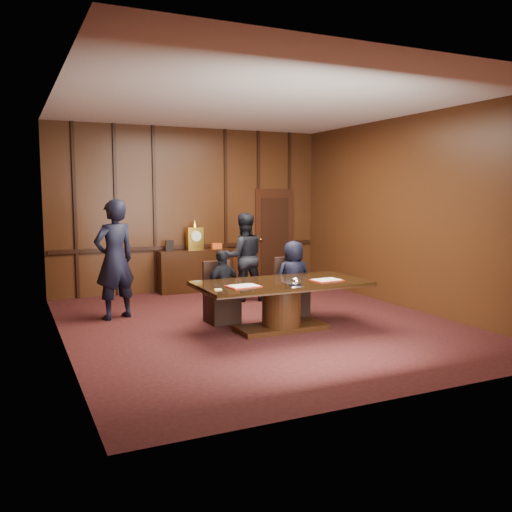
{
  "coord_description": "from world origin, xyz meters",
  "views": [
    {
      "loc": [
        -3.65,
        -7.77,
        2.11
      ],
      "look_at": [
        0.16,
        0.48,
        1.05
      ],
      "focal_mm": 38.0,
      "sensor_mm": 36.0,
      "label": 1
    }
  ],
  "objects_px": {
    "sideboard": "(195,269)",
    "conference_table": "(281,298)",
    "signatory_left": "(223,287)",
    "witness_right": "(244,257)",
    "signatory_right": "(294,278)",
    "witness_left": "(115,260)"
  },
  "relations": [
    {
      "from": "sideboard",
      "to": "witness_right",
      "type": "distance_m",
      "value": 1.52
    },
    {
      "from": "signatory_left",
      "to": "witness_right",
      "type": "height_order",
      "value": "witness_right"
    },
    {
      "from": "signatory_right",
      "to": "witness_left",
      "type": "xyz_separation_m",
      "value": [
        -2.82,
        1.06,
        0.35
      ]
    },
    {
      "from": "signatory_left",
      "to": "witness_right",
      "type": "relative_size",
      "value": 0.69
    },
    {
      "from": "conference_table",
      "to": "signatory_left",
      "type": "distance_m",
      "value": 1.03
    },
    {
      "from": "sideboard",
      "to": "conference_table",
      "type": "xyz_separation_m",
      "value": [
        0.14,
        -3.76,
        0.02
      ]
    },
    {
      "from": "conference_table",
      "to": "witness_right",
      "type": "bearing_deg",
      "value": 80.3
    },
    {
      "from": "conference_table",
      "to": "witness_left",
      "type": "height_order",
      "value": "witness_left"
    },
    {
      "from": "sideboard",
      "to": "signatory_left",
      "type": "xyz_separation_m",
      "value": [
        -0.51,
        -2.96,
        0.11
      ]
    },
    {
      "from": "sideboard",
      "to": "signatory_left",
      "type": "distance_m",
      "value": 3.01
    },
    {
      "from": "sideboard",
      "to": "conference_table",
      "type": "relative_size",
      "value": 0.61
    },
    {
      "from": "witness_right",
      "to": "conference_table",
      "type": "bearing_deg",
      "value": 89.92
    },
    {
      "from": "signatory_right",
      "to": "witness_right",
      "type": "distance_m",
      "value": 1.62
    },
    {
      "from": "signatory_left",
      "to": "sideboard",
      "type": "bearing_deg",
      "value": -119.5
    },
    {
      "from": "signatory_right",
      "to": "conference_table",
      "type": "bearing_deg",
      "value": 56.45
    },
    {
      "from": "signatory_right",
      "to": "witness_left",
      "type": "relative_size",
      "value": 0.65
    },
    {
      "from": "conference_table",
      "to": "signatory_left",
      "type": "bearing_deg",
      "value": 129.09
    },
    {
      "from": "conference_table",
      "to": "witness_right",
      "type": "xyz_separation_m",
      "value": [
        0.41,
        2.39,
        0.35
      ]
    },
    {
      "from": "sideboard",
      "to": "conference_table",
      "type": "bearing_deg",
      "value": -87.92
    },
    {
      "from": "signatory_left",
      "to": "witness_right",
      "type": "bearing_deg",
      "value": -143.35
    },
    {
      "from": "witness_left",
      "to": "witness_right",
      "type": "height_order",
      "value": "witness_left"
    },
    {
      "from": "conference_table",
      "to": "witness_right",
      "type": "relative_size",
      "value": 1.52
    }
  ]
}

